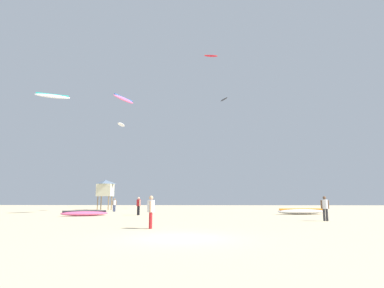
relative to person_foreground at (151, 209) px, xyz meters
name	(u,v)px	position (x,y,z in m)	size (l,w,h in m)	color
ground_plane	(180,238)	(1.91, -4.12, -1.04)	(120.00, 120.00, 0.00)	beige
person_foreground	(151,209)	(0.00, 0.00, 0.00)	(0.40, 0.59, 1.79)	#B21E23
person_midground	(139,204)	(-3.41, 13.72, -0.02)	(0.43, 0.46, 1.75)	black
person_left	(325,206)	(11.86, 6.17, 0.00)	(0.59, 0.41, 1.79)	#2D2D33
person_right	(114,204)	(-7.99, 21.66, -0.11)	(0.53, 0.36, 1.60)	navy
kite_grounded_near	(301,212)	(12.98, 15.63, -0.76)	(5.11, 2.05, 0.61)	white
kite_grounded_mid	(84,213)	(-8.14, 12.07, -0.80)	(4.40, 2.52, 0.53)	#E5598C
lifeguard_tower	(105,188)	(-10.72, 26.62, 2.01)	(2.30, 2.30, 4.15)	#8C704C
kite_aloft_0	(124,99)	(-6.08, 16.82, 11.80)	(2.32, 3.48, 0.85)	#E5598C
kite_aloft_1	(211,56)	(4.68, 37.79, 26.82)	(2.60, 1.04, 0.30)	red
kite_aloft_2	(121,125)	(-7.97, 23.43, 10.35)	(0.78, 2.42, 0.29)	white
kite_aloft_3	(53,96)	(-15.91, 19.88, 13.27)	(4.31, 2.79, 0.93)	white
kite_aloft_4	(224,99)	(6.56, 32.36, 16.61)	(1.51, 2.28, 0.51)	#2D2D33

